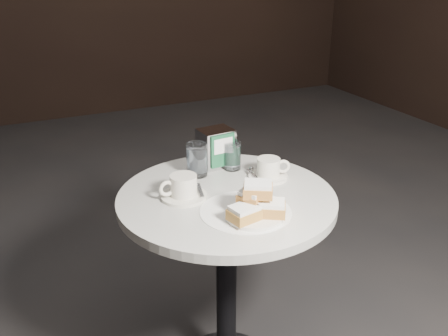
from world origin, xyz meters
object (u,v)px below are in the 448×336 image
coffee_cup_right (269,169)px  water_glass_right (232,156)px  coffee_cup_left (183,188)px  cafe_table (227,248)px  beignet_plate (256,206)px  water_glass_left (197,160)px  napkin_dispenser (216,148)px

coffee_cup_right → water_glass_right: water_glass_right is taller
coffee_cup_left → cafe_table: bearing=-17.5°
beignet_plate → water_glass_left: 0.36m
coffee_cup_right → water_glass_left: size_ratio=1.49×
napkin_dispenser → water_glass_left: bearing=-158.1°
coffee_cup_left → water_glass_right: 0.28m
beignet_plate → coffee_cup_left: size_ratio=1.21×
coffee_cup_right → water_glass_left: 0.25m
coffee_cup_left → napkin_dispenser: (0.20, 0.19, 0.04)m
cafe_table → water_glass_left: bearing=98.3°
beignet_plate → water_glass_left: size_ratio=1.62×
water_glass_right → beignet_plate: bearing=-105.2°
cafe_table → napkin_dispenser: size_ratio=5.44×
cafe_table → water_glass_right: 0.32m
cafe_table → coffee_cup_right: bearing=17.3°
beignet_plate → napkin_dispenser: bearing=82.0°
coffee_cup_left → water_glass_right: water_glass_right is taller
beignet_plate → napkin_dispenser: 0.41m
cafe_table → napkin_dispenser: napkin_dispenser is taller
cafe_table → napkin_dispenser: bearing=73.6°
cafe_table → beignet_plate: bearing=-86.2°
cafe_table → water_glass_left: size_ratio=6.42×
coffee_cup_left → coffee_cup_right: 0.32m
beignet_plate → water_glass_right: beignet_plate is taller
coffee_cup_right → coffee_cup_left: bearing=-156.7°
coffee_cup_left → water_glass_right: size_ratio=1.56×
beignet_plate → napkin_dispenser: napkin_dispenser is taller
cafe_table → beignet_plate: 0.29m
beignet_plate → water_glass_left: bearing=96.2°
beignet_plate → coffee_cup_right: (0.18, 0.23, -0.01)m
beignet_plate → coffee_cup_right: size_ratio=1.08×
water_glass_right → water_glass_left: bearing=179.4°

